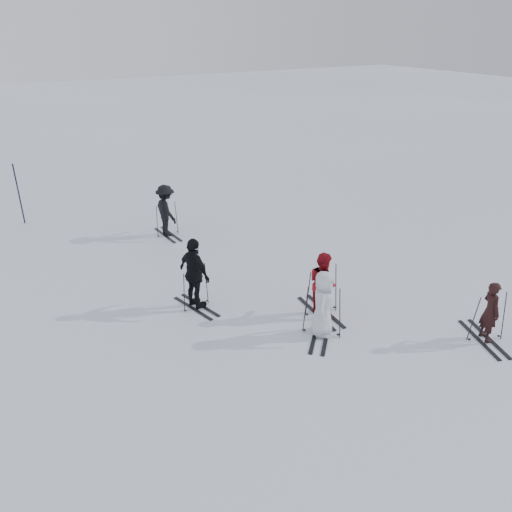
{
  "coord_description": "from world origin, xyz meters",
  "views": [
    {
      "loc": [
        -6.28,
        -9.83,
        6.91
      ],
      "look_at": [
        0.0,
        1.0,
        1.0
      ],
      "focal_mm": 35.0,
      "sensor_mm": 36.0,
      "label": 1
    }
  ],
  "objects_px": {
    "skier_near_dark": "(490,312)",
    "skier_grey": "(323,305)",
    "skier_red": "(323,284)",
    "piste_marker": "(19,194)",
    "skier_uphill_far": "(166,211)",
    "skier_uphill_left": "(195,275)"
  },
  "relations": [
    {
      "from": "skier_red",
      "to": "skier_uphill_far",
      "type": "height_order",
      "value": "skier_uphill_far"
    },
    {
      "from": "skier_grey",
      "to": "piste_marker",
      "type": "height_order",
      "value": "piste_marker"
    },
    {
      "from": "skier_uphill_left",
      "to": "skier_uphill_far",
      "type": "xyz_separation_m",
      "value": [
        1.15,
        5.07,
        -0.07
      ]
    },
    {
      "from": "skier_near_dark",
      "to": "skier_grey",
      "type": "bearing_deg",
      "value": 76.61
    },
    {
      "from": "skier_red",
      "to": "skier_uphill_far",
      "type": "xyz_separation_m",
      "value": [
        -1.55,
        6.96,
        0.06
      ]
    },
    {
      "from": "skier_grey",
      "to": "skier_uphill_left",
      "type": "distance_m",
      "value": 3.42
    },
    {
      "from": "skier_grey",
      "to": "piste_marker",
      "type": "relative_size",
      "value": 0.73
    },
    {
      "from": "skier_grey",
      "to": "skier_near_dark",
      "type": "bearing_deg",
      "value": -79.69
    },
    {
      "from": "skier_uphill_left",
      "to": "skier_near_dark",
      "type": "bearing_deg",
      "value": -145.89
    },
    {
      "from": "skier_uphill_left",
      "to": "piste_marker",
      "type": "xyz_separation_m",
      "value": [
        -3.12,
        8.88,
        0.17
      ]
    },
    {
      "from": "skier_uphill_far",
      "to": "skier_uphill_left",
      "type": "bearing_deg",
      "value": 162.78
    },
    {
      "from": "skier_red",
      "to": "skier_uphill_far",
      "type": "bearing_deg",
      "value": 18.07
    },
    {
      "from": "skier_near_dark",
      "to": "skier_grey",
      "type": "xyz_separation_m",
      "value": [
        -3.24,
        2.14,
        0.08
      ]
    },
    {
      "from": "skier_red",
      "to": "skier_grey",
      "type": "xyz_separation_m",
      "value": [
        -0.59,
        -0.81,
        -0.01
      ]
    },
    {
      "from": "skier_near_dark",
      "to": "skier_red",
      "type": "distance_m",
      "value": 3.96
    },
    {
      "from": "skier_uphill_far",
      "to": "skier_near_dark",
      "type": "bearing_deg",
      "value": -161.48
    },
    {
      "from": "skier_near_dark",
      "to": "piste_marker",
      "type": "xyz_separation_m",
      "value": [
        -8.47,
        13.72,
        0.39
      ]
    },
    {
      "from": "skier_red",
      "to": "piste_marker",
      "type": "distance_m",
      "value": 12.25
    },
    {
      "from": "skier_red",
      "to": "piste_marker",
      "type": "bearing_deg",
      "value": 33.86
    },
    {
      "from": "skier_grey",
      "to": "piste_marker",
      "type": "bearing_deg",
      "value": 68.03
    },
    {
      "from": "skier_near_dark",
      "to": "skier_grey",
      "type": "distance_m",
      "value": 3.88
    },
    {
      "from": "skier_uphill_left",
      "to": "piste_marker",
      "type": "bearing_deg",
      "value": 5.55
    }
  ]
}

